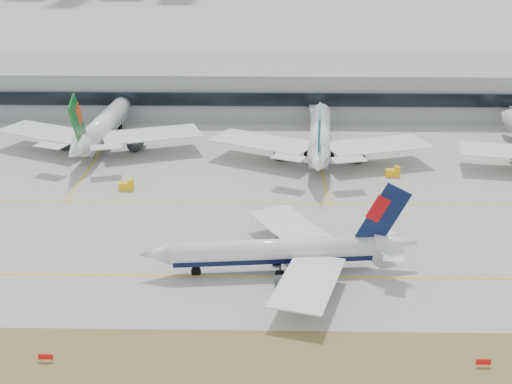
{
  "coord_description": "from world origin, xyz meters",
  "views": [
    {
      "loc": [
        4.3,
        -120.43,
        63.03
      ],
      "look_at": [
        1.51,
        18.0,
        7.5
      ],
      "focal_mm": 50.0,
      "sensor_mm": 36.0,
      "label": 1
    }
  ],
  "objects_px": {
    "widebody_eva": "(102,128)",
    "widebody_cathay": "(320,138)",
    "taxiing_airliner": "(283,251)",
    "terminal": "(257,85)"
  },
  "relations": [
    {
      "from": "taxiing_airliner",
      "to": "terminal",
      "type": "bearing_deg",
      "value": -92.47
    },
    {
      "from": "taxiing_airliner",
      "to": "widebody_eva",
      "type": "height_order",
      "value": "widebody_eva"
    },
    {
      "from": "widebody_eva",
      "to": "terminal",
      "type": "bearing_deg",
      "value": -40.62
    },
    {
      "from": "widebody_eva",
      "to": "widebody_cathay",
      "type": "bearing_deg",
      "value": -94.5
    },
    {
      "from": "taxiing_airliner",
      "to": "widebody_cathay",
      "type": "xyz_separation_m",
      "value": [
        10.78,
        65.08,
        1.46
      ]
    },
    {
      "from": "taxiing_airliner",
      "to": "widebody_cathay",
      "type": "relative_size",
      "value": 0.87
    },
    {
      "from": "widebody_eva",
      "to": "taxiing_airliner",
      "type": "bearing_deg",
      "value": -142.7
    },
    {
      "from": "widebody_eva",
      "to": "widebody_cathay",
      "type": "xyz_separation_m",
      "value": [
        60.35,
        -8.18,
        0.07
      ]
    },
    {
      "from": "taxiing_airliner",
      "to": "widebody_eva",
      "type": "xyz_separation_m",
      "value": [
        -49.57,
        73.26,
        1.39
      ]
    },
    {
      "from": "terminal",
      "to": "widebody_cathay",
      "type": "bearing_deg",
      "value": -71.41
    }
  ]
}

